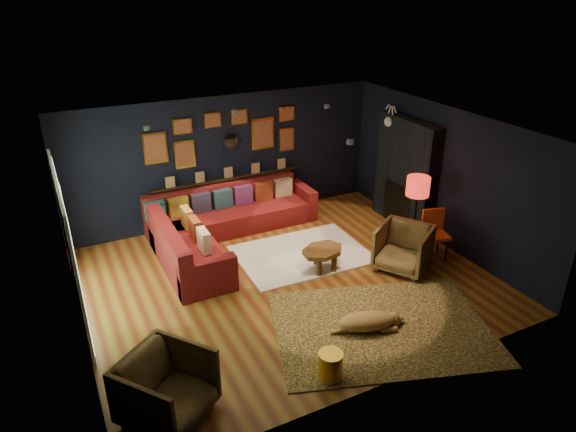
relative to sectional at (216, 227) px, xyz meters
name	(u,v)px	position (x,y,z in m)	size (l,w,h in m)	color
floor	(287,280)	(0.61, -1.81, -0.32)	(6.50, 6.50, 0.00)	brown
room_walls	(287,193)	(0.61, -1.81, 1.27)	(6.50, 6.50, 6.50)	black
sectional	(216,227)	(0.00, 0.00, 0.00)	(3.41, 2.69, 0.86)	maroon
ledge	(228,178)	(0.61, 0.87, 0.60)	(3.20, 0.12, 0.04)	black
gallery_wall	(225,136)	(0.60, 0.91, 1.48)	(3.15, 0.04, 1.02)	gold
sunburst_mirror	(231,140)	(0.71, 0.91, 1.38)	(0.47, 0.16, 0.47)	silver
fireplace	(405,177)	(3.71, -0.91, 0.70)	(0.31, 1.60, 2.20)	black
deer_head	(396,121)	(3.75, -0.41, 1.73)	(0.50, 0.28, 0.45)	white
sliding_door	(70,248)	(-2.60, -1.21, 0.78)	(0.06, 2.80, 2.20)	white
ceiling_spots	(265,121)	(0.61, -1.01, 2.24)	(3.30, 2.50, 0.06)	black
shag_rug	(302,254)	(1.24, -1.17, -0.31)	(2.34, 1.70, 0.03)	white
leopard_rug	(382,327)	(1.27, -3.61, -0.31)	(3.11, 2.22, 0.02)	tan
coffee_table	(323,253)	(1.30, -1.82, 0.03)	(0.90, 0.75, 0.40)	brown
pouf	(195,246)	(-0.52, -0.31, -0.12)	(0.51, 0.51, 0.33)	maroon
armchair_left	(166,386)	(-1.94, -3.86, 0.14)	(0.90, 0.84, 0.93)	#AA8242
armchair_right	(403,246)	(2.59, -2.37, 0.12)	(0.85, 0.80, 0.88)	#AA8242
gold_stool	(330,366)	(0.06, -4.16, -0.12)	(0.32, 0.32, 0.40)	gold
orange_chair	(434,229)	(3.38, -2.24, 0.20)	(0.51, 0.51, 0.89)	black
floor_lamp	(418,190)	(3.11, -1.98, 0.92)	(0.41, 0.41, 1.49)	black
dog	(367,319)	(1.04, -3.54, -0.12)	(1.14, 0.56, 0.36)	#B78C43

